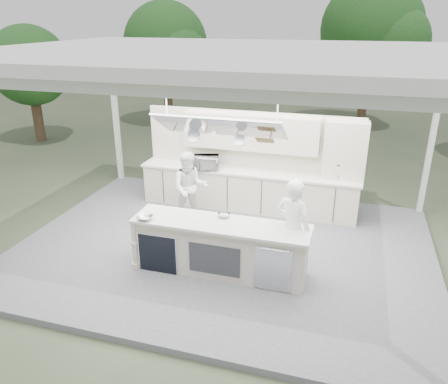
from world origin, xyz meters
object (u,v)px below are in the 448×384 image
(back_counter, at_px, (248,189))
(sous_chef, at_px, (190,188))
(head_chef, at_px, (293,229))
(demo_island, at_px, (219,247))

(back_counter, bearing_deg, sous_chef, -133.54)
(back_counter, relative_size, sous_chef, 3.16)
(head_chef, height_order, sous_chef, head_chef)
(demo_island, relative_size, sous_chef, 1.93)
(back_counter, height_order, head_chef, head_chef)
(sous_chef, bearing_deg, demo_island, -77.79)
(demo_island, distance_m, head_chef, 1.32)
(head_chef, relative_size, sous_chef, 1.13)
(sous_chef, bearing_deg, head_chef, -54.49)
(demo_island, distance_m, sous_chef, 2.14)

